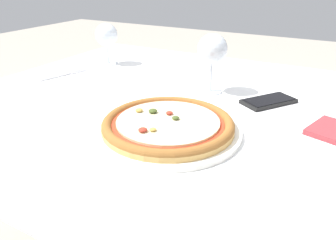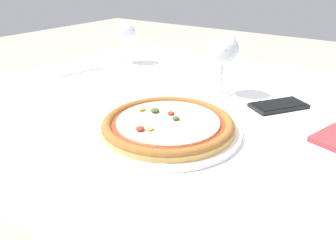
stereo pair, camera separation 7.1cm
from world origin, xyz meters
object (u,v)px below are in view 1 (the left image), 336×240
object	(u,v)px
dining_table	(177,129)
wine_glass_far_right	(106,36)
fork	(64,75)
cell_phone	(269,101)
wine_glass_far_left	(212,50)
pizza_plate	(168,125)

from	to	relation	value
dining_table	wine_glass_far_right	size ratio (longest dim) A/B	8.06
fork	cell_phone	xyz separation A→B (m)	(0.66, 0.08, 0.00)
fork	wine_glass_far_left	bearing A→B (deg)	10.01
wine_glass_far_left	wine_glass_far_right	bearing A→B (deg)	167.45
pizza_plate	wine_glass_far_right	xyz separation A→B (m)	(-0.47, 0.39, 0.09)
dining_table	cell_phone	bearing A→B (deg)	27.14
dining_table	pizza_plate	size ratio (longest dim) A/B	3.76
dining_table	cell_phone	distance (m)	0.26
fork	wine_glass_far_left	world-z (taller)	wine_glass_far_left
dining_table	pizza_plate	bearing A→B (deg)	-68.94
fork	wine_glass_far_right	size ratio (longest dim) A/B	1.13
dining_table	pizza_plate	distance (m)	0.21
cell_phone	pizza_plate	bearing A→B (deg)	-118.59
wine_glass_far_left	wine_glass_far_right	world-z (taller)	wine_glass_far_left
pizza_plate	fork	size ratio (longest dim) A/B	1.90
dining_table	wine_glass_far_right	distance (m)	0.50
pizza_plate	fork	bearing A→B (deg)	158.37
pizza_plate	wine_glass_far_left	size ratio (longest dim) A/B	1.91
dining_table	fork	size ratio (longest dim) A/B	7.15
wine_glass_far_left	cell_phone	distance (m)	0.21
fork	wine_glass_far_left	xyz separation A→B (m)	(0.49, 0.09, 0.12)
wine_glass_far_left	cell_phone	size ratio (longest dim) A/B	1.06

